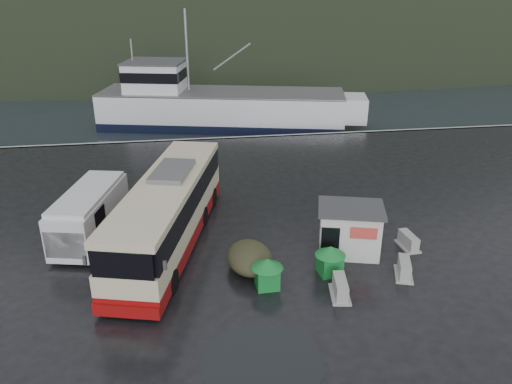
{
  "coord_description": "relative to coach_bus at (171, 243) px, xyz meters",
  "views": [
    {
      "loc": [
        -2.28,
        -20.32,
        12.32
      ],
      "look_at": [
        1.4,
        4.22,
        1.7
      ],
      "focal_mm": 35.0,
      "sensor_mm": 36.0,
      "label": 1
    }
  ],
  "objects": [
    {
      "name": "ground",
      "position": [
        3.25,
        -2.34,
        0.0
      ],
      "size": [
        160.0,
        160.0,
        0.0
      ],
      "primitive_type": "plane",
      "color": "black",
      "rests_on": "ground"
    },
    {
      "name": "harbor_water",
      "position": [
        3.25,
        107.66,
        0.0
      ],
      "size": [
        300.0,
        180.0,
        0.02
      ],
      "primitive_type": "cube",
      "color": "black",
      "rests_on": "ground"
    },
    {
      "name": "coach_bus",
      "position": [
        0.0,
        0.0,
        0.0
      ],
      "size": [
        6.39,
        13.23,
        3.64
      ],
      "primitive_type": null,
      "rotation": [
        0.0,
        0.0,
        -0.26
      ],
      "color": "beige",
      "rests_on": "ground"
    },
    {
      "name": "quay_edge",
      "position": [
        3.25,
        17.66,
        0.0
      ],
      "size": [
        160.0,
        0.6,
        1.5
      ],
      "primitive_type": "cube",
      "color": "#999993",
      "rests_on": "ground"
    },
    {
      "name": "puddles",
      "position": [
        2.33,
        -9.84,
        0.01
      ],
      "size": [
        6.46,
        5.72,
        0.01
      ],
      "color": "black",
      "rests_on": "ground"
    },
    {
      "name": "jersey_barrier_b",
      "position": [
        11.67,
        -2.24,
        0.0
      ],
      "size": [
        0.84,
        1.52,
        0.73
      ],
      "primitive_type": null,
      "rotation": [
        0.0,
        0.0,
        0.08
      ],
      "color": "#999993",
      "rests_on": "ground"
    },
    {
      "name": "waste_bin_left",
      "position": [
        7.13,
        -3.98,
        0.0
      ],
      "size": [
        1.12,
        1.12,
        1.39
      ],
      "primitive_type": null,
      "rotation": [
        0.0,
        0.0,
        0.12
      ],
      "color": "#14752D",
      "rests_on": "ground"
    },
    {
      "name": "jersey_barrier_a",
      "position": [
        7.09,
        -5.72,
        0.0
      ],
      "size": [
        1.02,
        1.66,
        0.78
      ],
      "primitive_type": null,
      "rotation": [
        0.0,
        0.0,
        -0.16
      ],
      "color": "#999993",
      "rests_on": "ground"
    },
    {
      "name": "fishing_trawler",
      "position": [
        4.89,
        26.46,
        0.0
      ],
      "size": [
        29.0,
        12.58,
        11.33
      ],
      "primitive_type": null,
      "rotation": [
        0.0,
        0.0,
        -0.23
      ],
      "color": "silver",
      "rests_on": "ground"
    },
    {
      "name": "waste_bin_right",
      "position": [
        4.16,
        -4.61,
        0.0
      ],
      "size": [
        1.03,
        1.03,
        1.39
      ],
      "primitive_type": null,
      "rotation": [
        0.0,
        0.0,
        0.04
      ],
      "color": "#14752D",
      "rests_on": "ground"
    },
    {
      "name": "jersey_barrier_c",
      "position": [
        10.4,
        -4.65,
        0.0
      ],
      "size": [
        1.21,
        1.68,
        0.76
      ],
      "primitive_type": null,
      "rotation": [
        0.0,
        0.0,
        -0.33
      ],
      "color": "#999993",
      "rests_on": "ground"
    },
    {
      "name": "ticket_kiosk",
      "position": [
        8.6,
        -2.2,
        0.0
      ],
      "size": [
        3.61,
        3.09,
        2.42
      ],
      "primitive_type": null,
      "rotation": [
        0.0,
        0.0,
        -0.27
      ],
      "color": "silver",
      "rests_on": "ground"
    },
    {
      "name": "white_van",
      "position": [
        -4.0,
        1.23,
        0.0
      ],
      "size": [
        3.49,
        6.59,
        2.62
      ],
      "primitive_type": null,
      "rotation": [
        0.0,
        0.0,
        -0.22
      ],
      "color": "silver",
      "rests_on": "ground"
    },
    {
      "name": "dome_tent",
      "position": [
        3.61,
        -3.02,
        0.0
      ],
      "size": [
        2.21,
        3.0,
        1.14
      ],
      "primitive_type": null,
      "rotation": [
        0.0,
        0.0,
        0.05
      ],
      "color": "#353520",
      "rests_on": "ground"
    },
    {
      "name": "headland",
      "position": [
        13.25,
        247.66,
        0.0
      ],
      "size": [
        780.0,
        540.0,
        570.0
      ],
      "primitive_type": "ellipsoid",
      "color": "black",
      "rests_on": "ground"
    }
  ]
}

